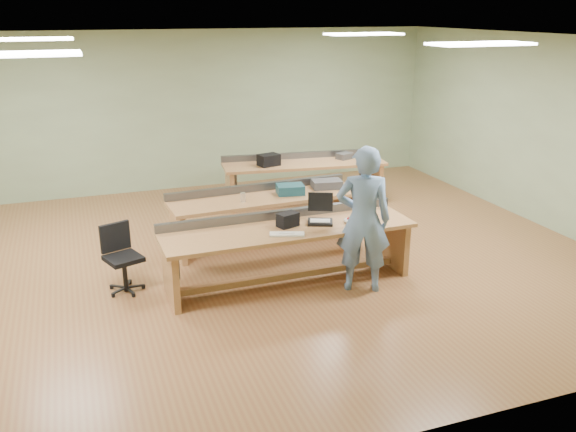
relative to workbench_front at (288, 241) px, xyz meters
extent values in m
plane|color=brown|center=(-0.37, 0.82, -0.56)|extent=(10.00, 10.00, 0.00)
plane|color=silver|center=(-0.37, 0.82, 2.44)|extent=(10.00, 10.00, 0.00)
cube|color=#8FA87F|center=(-0.37, 4.82, 0.94)|extent=(10.00, 0.04, 3.00)
cube|color=#8FA87F|center=(-0.37, -3.18, 0.94)|extent=(10.00, 0.04, 3.00)
cube|color=#8FA87F|center=(4.63, 0.82, 0.94)|extent=(0.04, 8.00, 3.00)
cube|color=white|center=(-2.87, -0.68, 2.41)|extent=(1.20, 0.50, 0.03)
cube|color=white|center=(-2.87, 2.32, 2.41)|extent=(1.20, 0.50, 0.03)
cube|color=white|center=(2.13, -0.68, 2.41)|extent=(1.20, 0.50, 0.03)
cube|color=white|center=(2.13, 2.32, 2.41)|extent=(1.20, 0.50, 0.03)
cube|color=#B1804B|center=(0.00, -0.04, 0.16)|extent=(3.23, 0.90, 0.05)
cube|color=#B1804B|center=(-1.51, -0.06, -0.21)|extent=(0.09, 0.76, 0.70)
cube|color=#B1804B|center=(1.51, -0.02, -0.21)|extent=(0.09, 0.76, 0.70)
cube|color=#B1804B|center=(0.00, -0.04, -0.46)|extent=(2.92, 0.14, 0.08)
cube|color=#4E5055|center=(0.00, 0.35, 0.24)|extent=(3.22, 0.12, 0.11)
cube|color=#B1804B|center=(0.14, 1.33, 0.16)|extent=(2.88, 0.91, 0.05)
cube|color=#B1804B|center=(-1.18, 1.26, -0.21)|extent=(0.11, 0.66, 0.70)
cube|color=#B1804B|center=(1.46, 1.40, -0.21)|extent=(0.11, 0.66, 0.70)
cube|color=#B1804B|center=(0.14, 1.33, -0.46)|extent=(2.54, 0.24, 0.08)
cube|color=#4E5055|center=(0.12, 1.67, 0.24)|extent=(2.84, 0.23, 0.11)
cube|color=#B1804B|center=(1.42, 3.07, 0.16)|extent=(2.97, 1.12, 0.05)
cube|color=#B1804B|center=(0.09, 3.24, -0.21)|extent=(0.16, 0.68, 0.70)
cube|color=#B1804B|center=(2.76, 2.91, -0.21)|extent=(0.16, 0.68, 0.70)
cube|color=#B1804B|center=(1.42, 3.07, -0.46)|extent=(2.59, 0.42, 0.08)
cube|color=#4E5055|center=(1.47, 3.42, 0.24)|extent=(2.88, 0.43, 0.11)
imported|color=#6A82AD|center=(0.80, -0.52, 0.36)|extent=(0.79, 0.67, 1.84)
cube|color=black|center=(0.44, -0.02, 0.20)|extent=(0.39, 0.36, 0.03)
cube|color=black|center=(0.48, 0.09, 0.44)|extent=(0.30, 0.14, 0.25)
cube|color=beige|center=(-0.11, -0.28, 0.20)|extent=(0.44, 0.27, 0.02)
ellipsoid|color=white|center=(0.79, -0.12, 0.22)|extent=(0.13, 0.15, 0.06)
cube|color=black|center=(0.01, 0.02, 0.27)|extent=(0.30, 0.24, 0.18)
cylinder|color=black|center=(-2.00, 0.41, -0.35)|extent=(0.06, 0.06, 0.42)
cube|color=black|center=(-2.00, 0.41, -0.12)|extent=(0.52, 0.52, 0.06)
cube|color=black|center=(-2.07, 0.59, 0.11)|extent=(0.38, 0.18, 0.36)
cylinder|color=black|center=(-2.00, 0.41, -0.54)|extent=(0.59, 0.59, 0.06)
cube|color=#163F49|center=(0.53, 1.34, 0.25)|extent=(0.44, 0.36, 0.14)
cube|color=#363638|center=(1.16, 1.45, 0.25)|extent=(0.48, 0.35, 0.12)
imported|color=#363638|center=(0.42, 1.38, 0.24)|extent=(0.13, 0.13, 0.10)
cylinder|color=white|center=(-0.24, 1.21, 0.25)|extent=(0.08, 0.08, 0.13)
cube|color=black|center=(0.76, 3.08, 0.29)|extent=(0.40, 0.33, 0.20)
cube|color=#363638|center=(2.22, 3.09, 0.24)|extent=(0.33, 0.28, 0.11)
camera|label=1|loc=(-2.44, -6.79, 2.80)|focal=38.00mm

